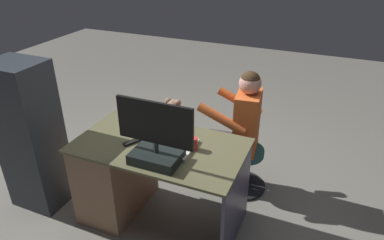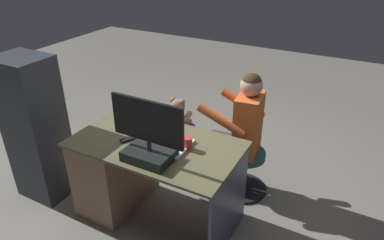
% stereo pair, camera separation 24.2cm
% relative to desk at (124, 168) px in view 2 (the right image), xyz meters
% --- Properties ---
extents(ground_plane, '(10.00, 10.00, 0.00)m').
position_rel_desk_xyz_m(ground_plane, '(-0.34, -0.36, -0.39)').
color(ground_plane, slate).
extents(desk, '(1.30, 0.74, 0.73)m').
position_rel_desk_xyz_m(desk, '(0.00, 0.00, 0.00)').
color(desk, brown).
rests_on(desk, ground_plane).
extents(monitor, '(0.56, 0.25, 0.46)m').
position_rel_desk_xyz_m(monitor, '(-0.43, 0.20, 0.50)').
color(monitor, black).
rests_on(monitor, desk).
extents(keyboard, '(0.42, 0.14, 0.02)m').
position_rel_desk_xyz_m(keyboard, '(-0.37, -0.10, 0.36)').
color(keyboard, black).
rests_on(keyboard, desk).
extents(computer_mouse, '(0.06, 0.10, 0.04)m').
position_rel_desk_xyz_m(computer_mouse, '(-0.08, -0.12, 0.36)').
color(computer_mouse, '#2F3028').
rests_on(computer_mouse, desk).
extents(cup, '(0.06, 0.06, 0.10)m').
position_rel_desk_xyz_m(cup, '(-0.60, -0.04, 0.39)').
color(cup, red).
rests_on(cup, desk).
extents(tv_remote, '(0.11, 0.15, 0.02)m').
position_rel_desk_xyz_m(tv_remote, '(-0.14, 0.06, 0.36)').
color(tv_remote, black).
rests_on(tv_remote, desk).
extents(notebook_binder, '(0.23, 0.31, 0.02)m').
position_rel_desk_xyz_m(notebook_binder, '(-0.50, -0.00, 0.36)').
color(notebook_binder, silver).
rests_on(notebook_binder, desk).
extents(office_chair_teddy, '(0.47, 0.47, 0.42)m').
position_rel_desk_xyz_m(office_chair_teddy, '(-0.09, -0.76, -0.15)').
color(office_chair_teddy, black).
rests_on(office_chair_teddy, ground_plane).
extents(teddy_bear, '(0.23, 0.23, 0.33)m').
position_rel_desk_xyz_m(teddy_bear, '(-0.09, -0.77, 0.18)').
color(teddy_bear, '#957157').
rests_on(teddy_bear, office_chair_teddy).
extents(visitor_chair, '(0.44, 0.44, 0.42)m').
position_rel_desk_xyz_m(visitor_chair, '(-0.85, -0.68, -0.15)').
color(visitor_chair, black).
rests_on(visitor_chair, ground_plane).
extents(person, '(0.57, 0.52, 1.17)m').
position_rel_desk_xyz_m(person, '(-0.76, -0.69, 0.28)').
color(person, '#D95F2A').
rests_on(person, ground_plane).
extents(equipment_rack, '(0.44, 0.36, 1.31)m').
position_rel_desk_xyz_m(equipment_rack, '(0.76, 0.20, 0.27)').
color(equipment_rack, '#272D34').
rests_on(equipment_rack, ground_plane).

